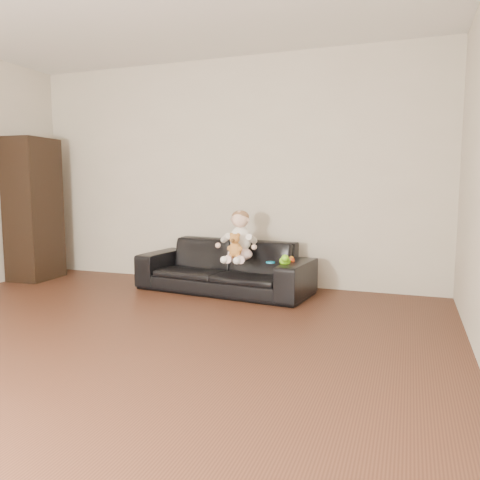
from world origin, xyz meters
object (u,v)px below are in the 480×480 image
at_px(toy_rattle, 291,261).
at_px(toy_blue_disc, 270,262).
at_px(teddy_bear, 235,246).
at_px(toy_green, 285,261).
at_px(sofa, 224,266).
at_px(baby, 240,239).
at_px(cabinet, 34,209).

relative_size(toy_rattle, toy_blue_disc, 0.74).
height_order(teddy_bear, toy_green, teddy_bear).
relative_size(sofa, baby, 3.55).
xyz_separation_m(cabinet, toy_green, (3.17, -0.07, -0.45)).
height_order(sofa, cabinet, cabinet).
bearing_deg(teddy_bear, baby, 71.70).
bearing_deg(toy_blue_disc, cabinet, -179.22).
distance_m(cabinet, toy_blue_disc, 3.03).
xyz_separation_m(teddy_bear, toy_rattle, (0.54, 0.17, -0.15)).
relative_size(baby, toy_rattle, 7.68).
bearing_deg(toy_blue_disc, baby, 178.61).
bearing_deg(toy_green, cabinet, 178.71).
bearing_deg(baby, teddy_bear, -105.30).
xyz_separation_m(sofa, toy_green, (0.73, -0.23, 0.13)).
bearing_deg(teddy_bear, cabinet, 155.74).
bearing_deg(baby, toy_blue_disc, -20.23).
height_order(baby, toy_green, baby).
relative_size(teddy_bear, toy_blue_disc, 2.62).
height_order(toy_green, toy_blue_disc, toy_green).
relative_size(cabinet, baby, 3.23).
distance_m(sofa, toy_green, 0.78).
relative_size(toy_green, toy_blue_disc, 1.43).
distance_m(baby, teddy_bear, 0.17).
distance_m(toy_green, toy_rattle, 0.13).
relative_size(cabinet, toy_green, 12.78).
distance_m(sofa, cabinet, 2.51).
xyz_separation_m(toy_green, toy_blue_disc, (-0.18, 0.11, -0.04)).
height_order(baby, teddy_bear, baby).
bearing_deg(sofa, toy_rattle, -0.60).
relative_size(cabinet, teddy_bear, 6.98).
xyz_separation_m(teddy_bear, toy_green, (0.51, 0.04, -0.14)).
xyz_separation_m(baby, toy_rattle, (0.55, 0.01, -0.20)).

